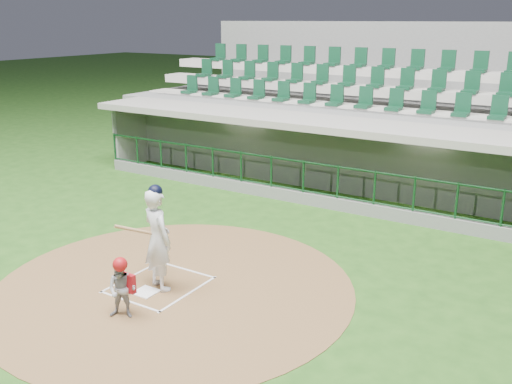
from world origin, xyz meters
TOP-DOWN VIEW (x-y plane):
  - ground at (0.00, 0.00)m, footprint 120.00×120.00m
  - dirt_circle at (0.30, -0.20)m, footprint 7.20×7.20m
  - home_plate at (0.00, -0.70)m, footprint 0.43×0.43m
  - batter_box_chalk at (0.00, -0.30)m, footprint 1.55×1.80m
  - dugout_structure at (0.08, 7.82)m, footprint 16.40×3.70m
  - seating_deck at (0.00, 10.91)m, footprint 17.00×6.72m
  - batter at (0.09, -0.38)m, footprint 0.98×1.00m
  - catcher at (0.32, -1.61)m, footprint 0.64×0.59m

SIDE VIEW (x-z plane):
  - ground at x=0.00m, z-range 0.00..0.00m
  - dirt_circle at x=0.30m, z-range 0.00..0.01m
  - batter_box_chalk at x=0.00m, z-range 0.01..0.02m
  - home_plate at x=0.00m, z-range 0.01..0.03m
  - catcher at x=0.32m, z-range 0.01..1.16m
  - dugout_structure at x=0.08m, z-range -0.54..2.46m
  - batter at x=0.09m, z-range 0.00..2.14m
  - seating_deck at x=0.00m, z-range -1.15..4.00m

